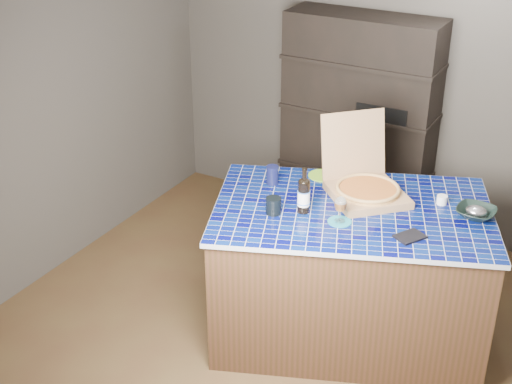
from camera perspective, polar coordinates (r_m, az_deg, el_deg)
The scene contains 14 objects.
room at distance 4.37m, azimuth 0.98°, elevation 2.92°, with size 3.50×3.50×3.50m.
shelving_unit at distance 5.79m, azimuth 8.22°, elevation 5.18°, with size 1.20×0.41×1.80m.
kitchen_island at distance 4.70m, azimuth 7.40°, elevation -6.33°, with size 1.99×1.64×0.94m.
pizza_box at distance 4.58m, azimuth 8.78°, elevation 0.41°, with size 0.69×0.69×0.48m.
mead_bottle at distance 4.33m, azimuth 3.84°, elevation -0.24°, with size 0.08×0.08×0.30m.
teal_trivet at distance 4.29m, azimuth 6.71°, elevation -2.37°, with size 0.14×0.14×0.01m, color teal.
wine_glass at distance 4.24m, azimuth 6.79°, elevation -1.01°, with size 0.07×0.07×0.17m.
tumbler at distance 4.33m, azimuth 1.41°, elevation -1.10°, with size 0.09×0.09×0.11m, color black.
dvd_case at distance 4.20m, azimuth 12.22°, elevation -3.51°, with size 0.12×0.17×0.01m, color black.
bowl at distance 4.51m, azimuth 17.19°, elevation -1.58°, with size 0.23×0.23×0.06m, color black.
foil_contents at distance 4.50m, azimuth 17.21°, elevation -1.46°, with size 0.13×0.11×0.06m, color #B5B2BE.
white_jar at distance 4.60m, azimuth 14.65°, elevation -0.61°, with size 0.07×0.07×0.06m, color white.
navy_cup at distance 4.69m, azimuth 1.32°, elevation 1.38°, with size 0.08×0.08×0.13m, color #0E1133.
green_trivet at distance 4.84m, azimuth 5.38°, elevation 1.32°, with size 0.20×0.20×0.01m, color #80BF29.
Camera 1 is at (1.88, -3.51, 3.04)m, focal length 50.00 mm.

